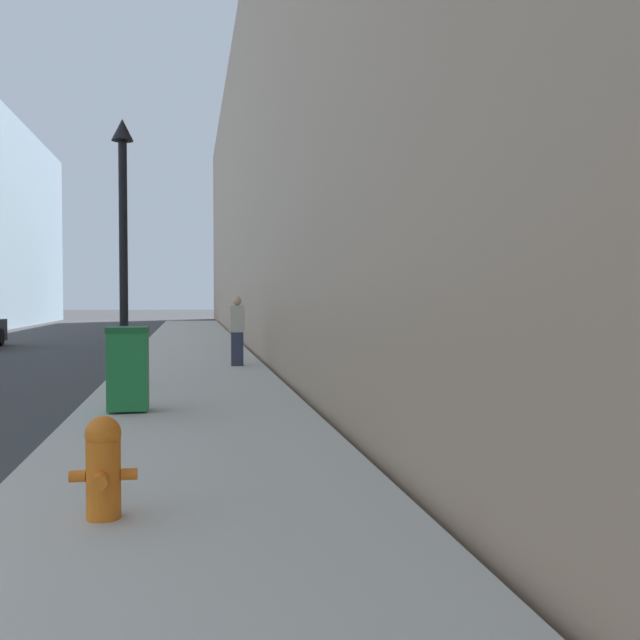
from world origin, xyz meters
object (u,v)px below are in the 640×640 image
(fire_hydrant, at_px, (103,464))
(trash_bin, at_px, (128,368))
(lamppost, at_px, (123,232))
(pedestrian_on_sidewalk, at_px, (237,331))

(fire_hydrant, bearing_deg, trash_bin, 92.76)
(trash_bin, height_order, lamppost, lamppost)
(fire_hydrant, distance_m, trash_bin, 5.20)
(lamppost, xyz_separation_m, pedestrian_on_sidewalk, (2.37, 3.38, -2.07))
(fire_hydrant, distance_m, pedestrian_on_sidewalk, 12.03)
(fire_hydrant, distance_m, lamppost, 8.90)
(fire_hydrant, relative_size, trash_bin, 0.63)
(fire_hydrant, height_order, pedestrian_on_sidewalk, pedestrian_on_sidewalk)
(trash_bin, bearing_deg, pedestrian_on_sidewalk, 73.19)
(lamppost, distance_m, pedestrian_on_sidewalk, 4.62)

